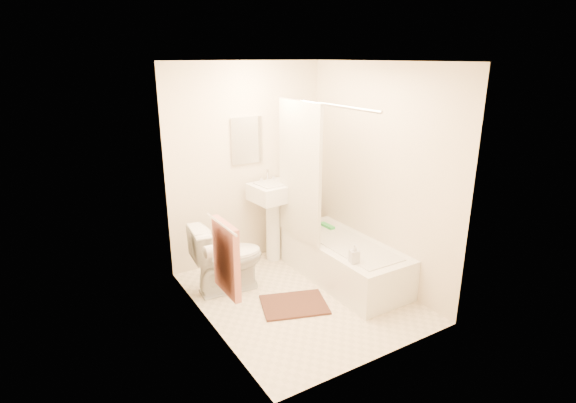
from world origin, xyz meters
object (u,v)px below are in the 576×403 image
bath_mat (294,305)px  soap_bottle (354,254)px  bathtub (344,261)px  toilet (228,258)px  sink (274,219)px

bath_mat → soap_bottle: size_ratio=3.28×
bathtub → soap_bottle: size_ratio=8.04×
toilet → bath_mat: size_ratio=1.18×
soap_bottle → bath_mat: bearing=155.4°
toilet → sink: sink is taller
toilet → soap_bottle: (0.99, -0.92, 0.17)m
toilet → sink: bearing=-57.8°
bathtub → sink: bearing=116.2°
bathtub → toilet: bearing=159.6°
sink → bath_mat: 1.25m
toilet → bath_mat: bearing=-141.2°
sink → toilet: bearing=-158.6°
sink → bath_mat: sink is taller
bath_mat → sink: bearing=70.6°
toilet → bath_mat: (0.43, -0.66, -0.37)m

